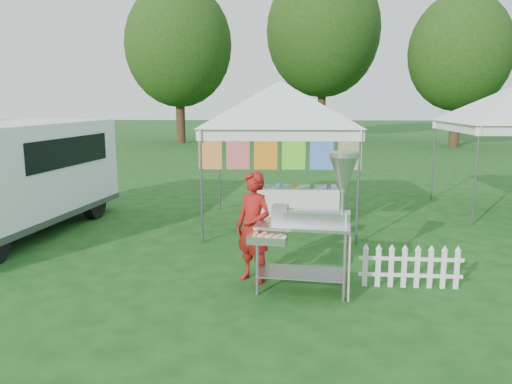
{
  "coord_description": "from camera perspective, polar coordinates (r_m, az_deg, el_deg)",
  "views": [
    {
      "loc": [
        -0.05,
        -6.83,
        2.61
      ],
      "look_at": [
        -0.39,
        1.35,
        1.1
      ],
      "focal_mm": 35.0,
      "sensor_mm": 36.0,
      "label": 1
    }
  ],
  "objects": [
    {
      "name": "canopy_main",
      "position": [
        10.33,
        2.74,
        12.54
      ],
      "size": [
        4.24,
        4.24,
        3.45
      ],
      "color": "#59595E",
      "rests_on": "ground"
    },
    {
      "name": "tree_mid",
      "position": [
        35.25,
        7.71,
        17.74
      ],
      "size": [
        7.6,
        7.6,
        11.52
      ],
      "color": "#392815",
      "rests_on": "ground"
    },
    {
      "name": "tree_right",
      "position": [
        30.64,
        22.28,
        14.52
      ],
      "size": [
        5.6,
        5.6,
        8.42
      ],
      "color": "#392815",
      "rests_on": "ground"
    },
    {
      "name": "cargo_van",
      "position": [
        10.82,
        -26.35,
        1.72
      ],
      "size": [
        2.83,
        5.48,
        2.17
      ],
      "rotation": [
        0.0,
        0.0,
        -0.15
      ],
      "color": "white",
      "rests_on": "ground"
    },
    {
      "name": "display_table",
      "position": [
        10.67,
        4.46,
        -1.53
      ],
      "size": [
        1.8,
        0.7,
        0.8
      ],
      "primitive_type": "cube",
      "color": "white",
      "rests_on": "ground"
    },
    {
      "name": "picket_fence",
      "position": [
        7.41,
        17.25,
        -8.31
      ],
      "size": [
        1.44,
        0.09,
        0.56
      ],
      "rotation": [
        0.0,
        0.0,
        -0.04
      ],
      "color": "white",
      "rests_on": "ground"
    },
    {
      "name": "ground",
      "position": [
        7.31,
        2.69,
        -10.47
      ],
      "size": [
        120.0,
        120.0,
        0.0
      ],
      "primitive_type": "plane",
      "color": "#144012",
      "rests_on": "ground"
    },
    {
      "name": "tree_left",
      "position": [
        31.56,
        -8.84,
        16.2
      ],
      "size": [
        6.4,
        6.4,
        9.53
      ],
      "color": "#392815",
      "rests_on": "ground"
    },
    {
      "name": "donut_cart",
      "position": [
        6.75,
        7.1,
        -2.22
      ],
      "size": [
        1.49,
        0.92,
        1.94
      ],
      "rotation": [
        0.0,
        0.0,
        -0.14
      ],
      "color": "gray",
      "rests_on": "ground"
    },
    {
      "name": "vendor",
      "position": [
        7.18,
        -0.31,
        -4.06
      ],
      "size": [
        0.7,
        0.67,
        1.62
      ],
      "primitive_type": "imported",
      "rotation": [
        0.0,
        0.0,
        -0.67
      ],
      "color": "maroon",
      "rests_on": "ground"
    }
  ]
}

